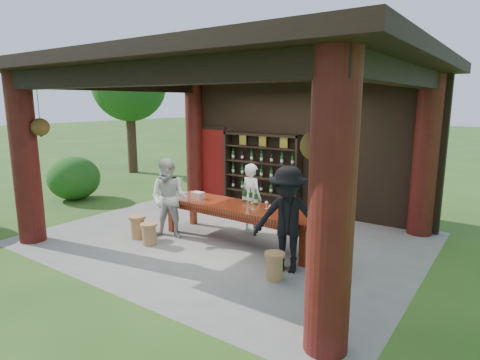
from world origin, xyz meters
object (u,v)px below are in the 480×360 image
Objects in this scene: wine_shelf at (261,171)px; stool_near_right at (274,265)px; stool_far_left at (138,226)px; guest_man at (288,220)px; tasting_table at (240,211)px; guest_woman at (169,198)px; stool_near_left at (149,233)px; napkin_basket at (198,195)px; host at (252,198)px.

wine_shelf is 4.46m from stool_near_right.
stool_far_left is 0.27× the size of guest_man.
guest_woman is (-1.34, -0.61, 0.19)m from tasting_table.
stool_near_left is 0.26× the size of guest_woman.
stool_near_right is at bearing -37.53° from tasting_table.
stool_near_left is 0.81m from guest_woman.
stool_far_left is at bearing -102.27° from wine_shelf.
tasting_table is 1.60m from guest_man.
stool_far_left is 3.36m from guest_man.
stool_far_left is 0.88m from guest_woman.
napkin_basket reaches higher than stool_far_left.
stool_near_left is 2.90m from guest_man.
tasting_table is 7.85× the size of stool_near_right.
guest_man is (3.28, 0.34, 0.63)m from stool_far_left.
stool_far_left is at bearing -165.73° from guest_woman.
guest_woman reaches higher than host.
tasting_table is at bearing -66.58° from wine_shelf.
guest_man is at bearing -25.83° from tasting_table.
guest_man is (1.42, -0.69, 0.24)m from tasting_table.
guest_woman is at bearing -116.15° from napkin_basket.
guest_woman is at bearing -94.57° from wine_shelf.
stool_far_left is (-3.28, 0.07, 0.02)m from stool_near_right.
tasting_table reaches higher than stool_near_right.
napkin_basket is (-2.48, 0.64, -0.05)m from guest_man.
wine_shelf is 1.35× the size of guest_woman.
wine_shelf is 2.56m from napkin_basket.
guest_man reaches higher than stool_near_right.
stool_near_right is at bearing 147.72° from host.
napkin_basket is at bearing 74.98° from stool_near_left.
stool_near_right is 0.25× the size of guest_man.
wine_shelf is 5.13× the size of stool_near_left.
host is 1.14m from napkin_basket.
stool_far_left reaches higher than stool_near_right.
stool_far_left is 1.38m from napkin_basket.
napkin_basket is (0.03, -2.56, -0.16)m from wine_shelf.
tasting_table is 2.15m from stool_far_left.
stool_near_right is (2.51, -3.61, -0.75)m from wine_shelf.
host is at bearing 132.46° from stool_near_right.
napkin_basket is (-2.49, 1.05, 0.59)m from stool_near_right.
stool_near_left is at bearing 172.63° from guest_man.
wine_shelf is at bearing 61.06° from guest_woman.
stool_far_left reaches higher than stool_near_left.
guest_man is (-0.00, 0.41, 0.64)m from stool_near_right.
wine_shelf is 2.76m from tasting_table.
stool_near_left is at bearing -116.80° from guest_woman.
stool_near_right is at bearing 1.37° from stool_near_left.
stool_near_right is 0.26× the size of guest_woman.
wine_shelf is at bearing 111.10° from guest_man.
wine_shelf reaches higher than guest_woman.
stool_far_left is at bearing 58.85° from host.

